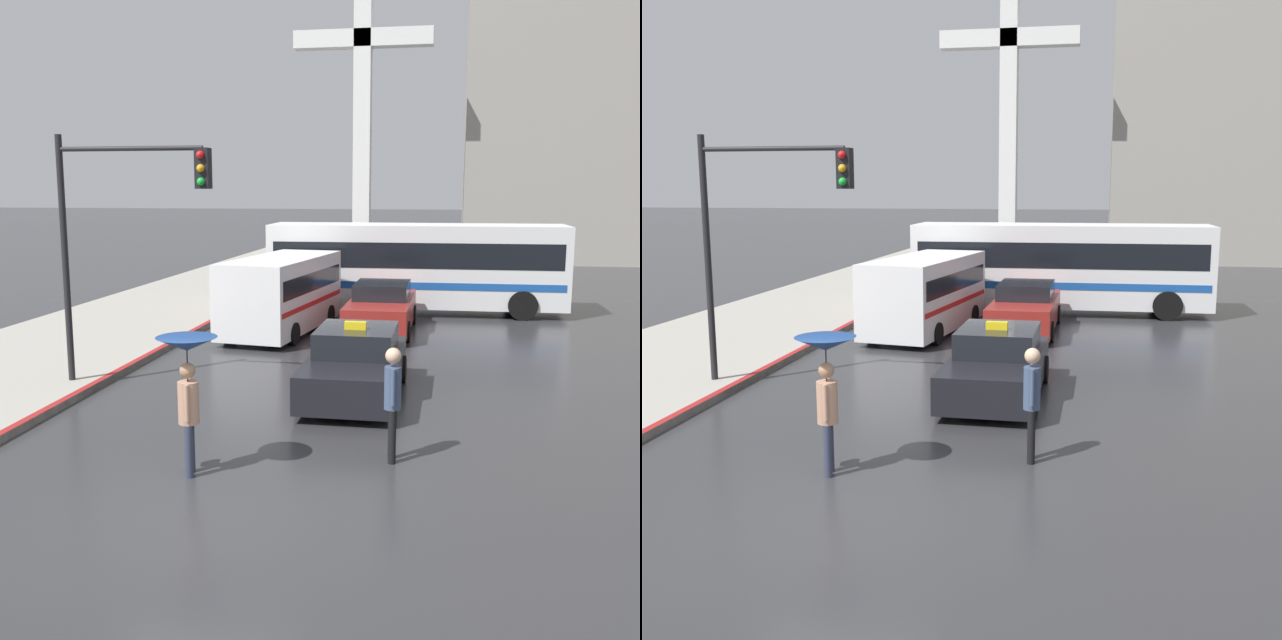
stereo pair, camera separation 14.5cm
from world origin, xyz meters
TOP-DOWN VIEW (x-y plane):
  - ground_plane at (0.00, 0.00)m, footprint 300.00×300.00m
  - taxi at (1.31, 6.33)m, footprint 1.91×4.24m
  - sedan_red at (1.13, 13.55)m, footprint 1.91×4.71m
  - ambulance_van at (-1.76, 12.85)m, footprint 2.73×5.71m
  - city_bus at (1.94, 17.42)m, footprint 10.10×2.87m
  - pedestrian_with_umbrella at (-0.55, 1.59)m, footprint 0.90×0.90m
  - pedestrian_man at (2.37, 2.69)m, footprint 0.29×0.42m
  - traffic_light at (-3.50, 5.96)m, footprint 3.30×0.38m
  - monument_cross at (-1.81, 32.23)m, footprint 7.32×0.90m

SIDE VIEW (x-z plane):
  - ground_plane at x=0.00m, z-range 0.00..0.00m
  - taxi at x=1.31m, z-range -0.13..1.43m
  - sedan_red at x=1.13m, z-range -0.04..1.41m
  - pedestrian_man at x=2.37m, z-range 0.16..1.98m
  - ambulance_van at x=-1.76m, z-range 0.13..2.38m
  - pedestrian_with_umbrella at x=-0.55m, z-range 0.55..2.66m
  - city_bus at x=1.94m, z-range 0.17..3.20m
  - traffic_light at x=-3.50m, z-range 1.04..6.36m
  - monument_cross at x=-1.81m, z-range 1.12..17.74m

